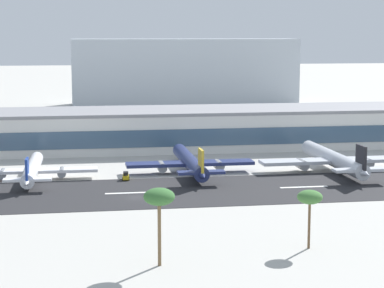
% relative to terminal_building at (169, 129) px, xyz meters
% --- Properties ---
extents(ground_plane, '(1400.00, 1400.00, 0.00)m').
position_rel_terminal_building_xyz_m(ground_plane, '(-16.80, -71.09, -6.42)').
color(ground_plane, '#B2AFA8').
extents(runway_strip, '(800.00, 33.36, 0.08)m').
position_rel_terminal_building_xyz_m(runway_strip, '(-16.80, -66.12, -6.38)').
color(runway_strip, '#262628').
rests_on(runway_strip, ground_plane).
extents(runway_centreline_dash_4, '(12.00, 1.20, 0.01)m').
position_rel_terminal_building_xyz_m(runway_centreline_dash_4, '(-17.56, -66.12, -6.33)').
color(runway_centreline_dash_4, white).
rests_on(runway_centreline_dash_4, runway_strip).
extents(runway_centreline_dash_5, '(12.00, 1.20, 0.01)m').
position_rel_terminal_building_xyz_m(runway_centreline_dash_5, '(24.93, -66.12, -6.33)').
color(runway_centreline_dash_5, white).
rests_on(runway_centreline_dash_5, runway_strip).
extents(terminal_building, '(215.79, 28.87, 12.83)m').
position_rel_terminal_building_xyz_m(terminal_building, '(0.00, 0.00, 0.00)').
color(terminal_building, silver).
rests_on(terminal_building, ground_plane).
extents(distant_hotel_block, '(117.15, 27.98, 34.36)m').
position_rel_terminal_building_xyz_m(distant_hotel_block, '(26.42, 144.79, 10.76)').
color(distant_hotel_block, '#A8B2BC').
rests_on(distant_hotel_block, ground_plane).
extents(airliner_navy_tail_gate_0, '(33.44, 38.89, 8.12)m').
position_rel_terminal_building_xyz_m(airliner_navy_tail_gate_0, '(-41.37, -46.81, -3.83)').
color(airliner_navy_tail_gate_0, white).
rests_on(airliner_navy_tail_gate_0, ground_plane).
extents(airliner_gold_tail_gate_1, '(34.59, 43.93, 9.17)m').
position_rel_terminal_building_xyz_m(airliner_gold_tail_gate_1, '(0.18, -44.39, -3.49)').
color(airliner_gold_tail_gate_1, navy).
rests_on(airliner_gold_tail_gate_1, ground_plane).
extents(airliner_black_tail_gate_2, '(41.34, 46.88, 9.78)m').
position_rel_terminal_building_xyz_m(airliner_black_tail_gate_2, '(39.69, -47.41, -3.30)').
color(airliner_black_tail_gate_2, silver).
rests_on(airliner_black_tail_gate_2, ground_plane).
extents(service_baggage_tug_0, '(2.06, 3.30, 2.20)m').
position_rel_terminal_building_xyz_m(service_baggage_tug_0, '(-17.62, -50.52, -5.37)').
color(service_baggage_tug_0, gold).
rests_on(service_baggage_tug_0, ground_plane).
extents(palm_tree_0, '(4.43, 4.43, 10.42)m').
position_rel_terminal_building_xyz_m(palm_tree_0, '(10.12, -115.29, 2.61)').
color(palm_tree_0, brown).
rests_on(palm_tree_0, ground_plane).
extents(palm_tree_2, '(5.08, 5.08, 12.85)m').
position_rel_terminal_building_xyz_m(palm_tree_2, '(-16.80, -120.72, 4.75)').
color(palm_tree_2, brown).
rests_on(palm_tree_2, ground_plane).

